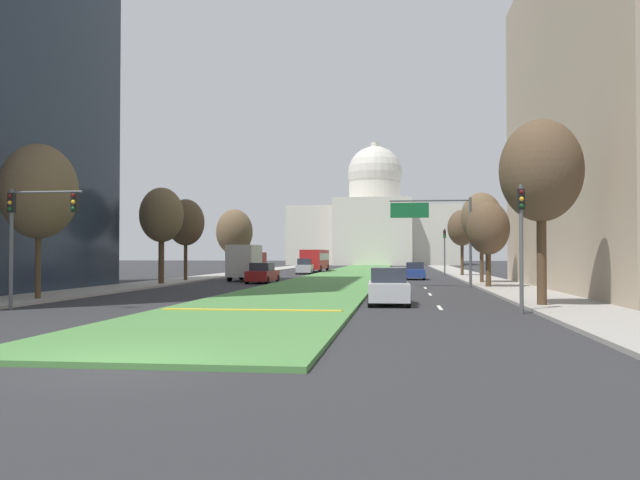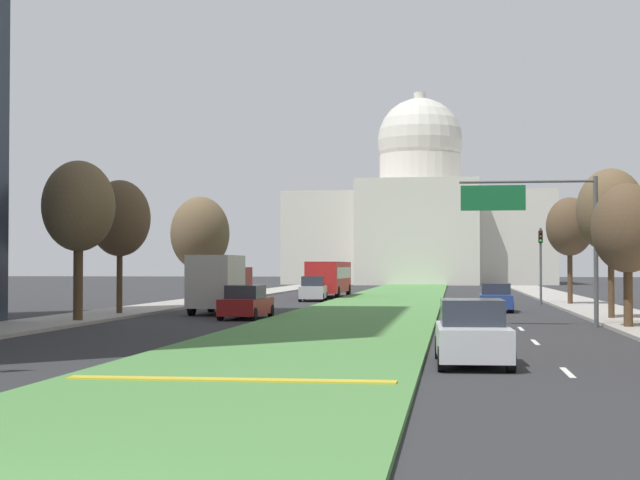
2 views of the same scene
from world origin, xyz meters
The scene contains 21 objects.
ground_plane centered at (0.00, 69.63, 0.00)m, with size 306.35×306.35×0.00m, color #2B2B2D.
grass_median centered at (0.00, 62.66, 0.07)m, with size 8.09×125.33×0.14m, color #4C8442.
median_curb_nose centered at (0.00, 12.66, 0.16)m, with size 7.28×0.50×0.04m, color gold.
lane_dashes_right centered at (7.64, 46.17, 0.00)m, with size 0.16×62.95×0.01m.
sidewalk_left centered at (-13.24, 55.70, 0.07)m, with size 4.00×125.33×0.15m, color #9E9991.
sidewalk_right centered at (13.24, 55.70, 0.07)m, with size 4.00×125.33×0.15m, color #9E9991.
capitol_building centered at (0.00, 138.39, 8.94)m, with size 37.84×28.38×28.40m.
traffic_light_far_right centered at (10.74, 60.17, 3.31)m, with size 0.28×0.35×5.20m.
overhead_guide_sign centered at (8.70, 35.28, 4.66)m, with size 5.92×0.20×6.50m.
street_tree_left_mid centered at (-12.22, 35.04, 5.33)m, with size 3.34×3.34×7.48m.
street_tree_right_mid centered at (11.95, 33.39, 4.16)m, with size 2.95×2.95×6.03m.
street_tree_left_far centered at (-12.58, 41.77, 5.12)m, with size 3.22×3.22×7.16m.
street_tree_right_far centered at (12.33, 40.31, 5.26)m, with size 3.24×3.24×7.31m.
street_tree_left_distant centered at (-12.06, 56.49, 4.78)m, with size 3.97×3.97×7.29m.
street_tree_right_distant centered at (12.43, 58.03, 5.17)m, with size 3.07×3.07×7.13m.
sedan_lead_stopped centered at (5.34, 18.18, 0.82)m, with size 2.06×4.44×1.75m.
sedan_midblock centered at (-5.36, 39.79, 0.79)m, with size 2.06×4.58×1.68m.
sedan_distant centered at (7.26, 49.04, 0.77)m, with size 1.99×4.26×1.63m.
sedan_far_horizon centered at (-5.46, 64.27, 0.86)m, with size 2.08×4.59×1.85m.
box_truck_delivery centered at (-7.87, 44.65, 1.68)m, with size 2.40×6.40×3.20m.
city_bus centered at (-5.34, 72.86, 1.77)m, with size 2.62×11.00×2.95m.
Camera 2 is at (4.84, -8.60, 2.66)m, focal length 55.76 mm.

